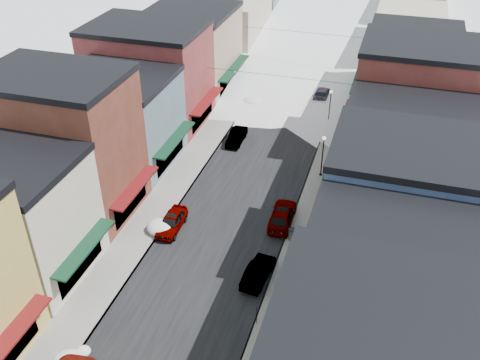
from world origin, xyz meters
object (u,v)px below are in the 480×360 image
Objects in this scene: trash_can at (292,234)px; streetlamp_near at (323,151)px; car_green_sedan at (258,272)px; car_dark_hatch at (237,137)px; car_silver_sedan at (172,222)px.

streetlamp_near reaches higher than trash_can.
car_green_sedan is at bearing -106.31° from trash_can.
car_dark_hatch is 0.98× the size of car_green_sedan.
car_silver_sedan is 1.02× the size of car_green_sedan.
trash_can is 0.24× the size of streetlamp_near.
car_green_sedan is at bearing -24.74° from car_silver_sedan.
car_green_sedan reaches higher than trash_can.
car_dark_hatch is at bearing 122.44° from trash_can.
car_silver_sedan is 15.81m from streetlamp_near.
car_dark_hatch is at bearing -63.10° from car_green_sedan.
trash_can is at bearing -93.41° from streetlamp_near.
trash_can is 10.50m from streetlamp_near.
car_silver_sedan is at bearing -172.17° from trash_can.
streetlamp_near reaches higher than car_dark_hatch.
streetlamp_near reaches higher than car_green_sedan.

